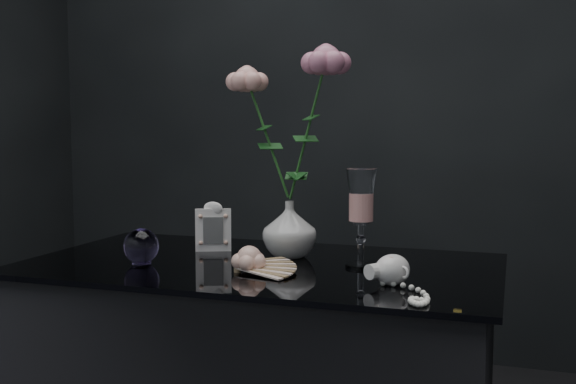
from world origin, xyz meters
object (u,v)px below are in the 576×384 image
(paperweight, at_px, (141,246))
(pearl_jar, at_px, (392,268))
(wine_glass, at_px, (361,218))
(vase, at_px, (289,229))
(loose_rose, at_px, (249,259))
(picture_frame, at_px, (213,226))

(paperweight, xyz_separation_m, pearl_jar, (0.56, -0.02, -0.01))
(wine_glass, xyz_separation_m, pearl_jar, (0.09, -0.14, -0.08))
(vase, xyz_separation_m, loose_rose, (-0.03, -0.18, -0.04))
(loose_rose, bearing_deg, wine_glass, 39.83)
(paperweight, bearing_deg, picture_frame, 65.74)
(pearl_jar, bearing_deg, paperweight, -148.38)
(vase, bearing_deg, loose_rose, -98.69)
(vase, bearing_deg, pearl_jar, -35.97)
(picture_frame, relative_size, pearl_jar, 0.56)
(paperweight, distance_m, loose_rose, 0.26)
(vase, height_order, paperweight, vase)
(paperweight, height_order, loose_rose, paperweight)
(wine_glass, relative_size, picture_frame, 1.75)
(vase, distance_m, wine_glass, 0.20)
(loose_rose, bearing_deg, vase, 91.36)
(wine_glass, relative_size, paperweight, 2.71)
(paperweight, relative_size, pearl_jar, 0.36)
(vase, distance_m, picture_frame, 0.20)
(paperweight, bearing_deg, wine_glass, 14.11)
(paperweight, xyz_separation_m, loose_rose, (0.26, -0.00, -0.01))
(pearl_jar, bearing_deg, vase, 177.73)
(picture_frame, height_order, paperweight, picture_frame)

